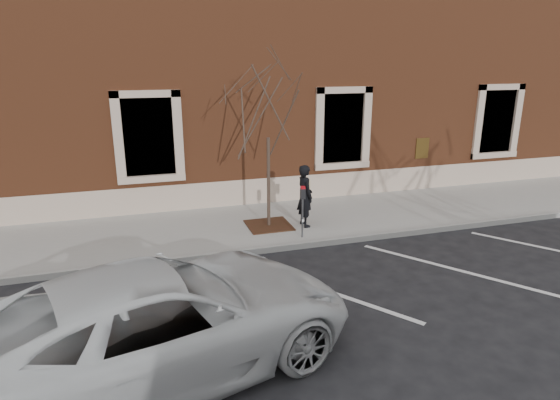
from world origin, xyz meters
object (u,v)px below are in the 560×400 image
object	(u,v)px
sapling	(268,112)
man	(305,196)
white_truck	(159,321)
parking_meter	(303,202)

from	to	relation	value
sapling	man	bearing A→B (deg)	-15.71
man	white_truck	bearing A→B (deg)	135.88
man	sapling	size ratio (longest dim) A/B	0.38
man	white_truck	xyz separation A→B (m)	(-4.12, -5.04, -0.16)
man	white_truck	size ratio (longest dim) A/B	0.28
man	sapling	xyz separation A→B (m)	(-0.94, 0.26, 2.23)
man	sapling	world-z (taller)	sapling
man	parking_meter	world-z (taller)	man
man	sapling	bearing A→B (deg)	69.40
parking_meter	white_truck	world-z (taller)	white_truck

